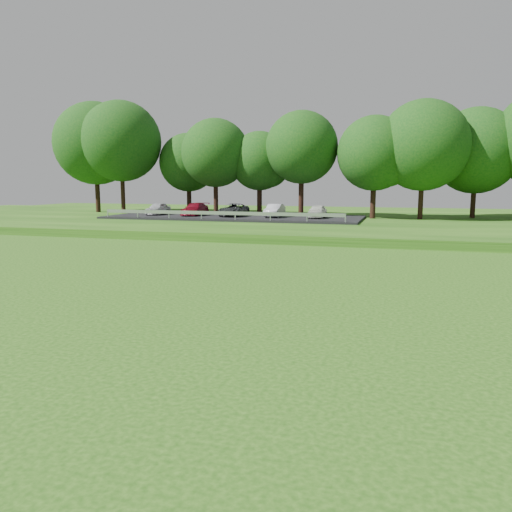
# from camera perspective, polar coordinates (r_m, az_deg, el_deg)

# --- Properties ---
(berm) EXTENTS (130.00, 30.00, 0.60)m
(berm) POSITION_cam_1_polar(r_m,az_deg,el_deg) (46.86, 26.92, 3.01)
(berm) COLOR #1B470D
(berm) RESTS_ON ground
(treeline) EXTENTS (104.00, 7.00, 15.00)m
(treeline) POSITION_cam_1_polar(r_m,az_deg,el_deg) (50.81, 26.71, 12.20)
(treeline) COLOR #0F4112
(treeline) RESTS_ON berm
(parking_lot) EXTENTS (24.00, 9.00, 1.38)m
(parking_lot) POSITION_cam_1_polar(r_m,az_deg,el_deg) (47.50, -2.78, 4.87)
(parking_lot) COLOR black
(parking_lot) RESTS_ON berm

